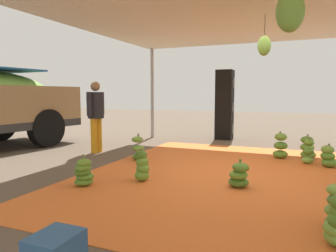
{
  "coord_description": "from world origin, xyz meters",
  "views": [
    {
      "loc": [
        -5.29,
        -1.05,
        1.39
      ],
      "look_at": [
        -0.79,
        0.83,
        0.9
      ],
      "focal_mm": 33.55,
      "sensor_mm": 36.0,
      "label": 1
    }
  ],
  "objects_px": {
    "banana_bunch_12": "(142,166)",
    "banana_bunch_0": "(239,176)",
    "banana_bunch_7": "(280,147)",
    "banana_bunch_9": "(138,149)",
    "banana_bunch_4": "(84,173)",
    "banana_bunch_1": "(308,152)",
    "worker_0": "(96,111)",
    "banana_bunch_2": "(328,157)",
    "banana_bunch_3": "(307,148)",
    "speaker_stack": "(225,105)"
  },
  "relations": [
    {
      "from": "banana_bunch_1",
      "to": "banana_bunch_9",
      "type": "height_order",
      "value": "banana_bunch_9"
    },
    {
      "from": "banana_bunch_12",
      "to": "banana_bunch_4",
      "type": "bearing_deg",
      "value": 130.25
    },
    {
      "from": "banana_bunch_7",
      "to": "banana_bunch_9",
      "type": "relative_size",
      "value": 1.04
    },
    {
      "from": "banana_bunch_2",
      "to": "speaker_stack",
      "type": "relative_size",
      "value": 0.21
    },
    {
      "from": "banana_bunch_3",
      "to": "banana_bunch_0",
      "type": "bearing_deg",
      "value": 159.97
    },
    {
      "from": "banana_bunch_7",
      "to": "banana_bunch_9",
      "type": "distance_m",
      "value": 3.08
    },
    {
      "from": "banana_bunch_7",
      "to": "speaker_stack",
      "type": "relative_size",
      "value": 0.27
    },
    {
      "from": "banana_bunch_1",
      "to": "banana_bunch_3",
      "type": "xyz_separation_m",
      "value": [
        0.57,
        0.0,
        -0.01
      ]
    },
    {
      "from": "banana_bunch_1",
      "to": "worker_0",
      "type": "bearing_deg",
      "value": 97.0
    },
    {
      "from": "banana_bunch_1",
      "to": "banana_bunch_3",
      "type": "relative_size",
      "value": 1.05
    },
    {
      "from": "banana_bunch_7",
      "to": "banana_bunch_12",
      "type": "bearing_deg",
      "value": 144.77
    },
    {
      "from": "banana_bunch_4",
      "to": "banana_bunch_7",
      "type": "relative_size",
      "value": 0.81
    },
    {
      "from": "banana_bunch_2",
      "to": "banana_bunch_12",
      "type": "bearing_deg",
      "value": 128.0
    },
    {
      "from": "banana_bunch_12",
      "to": "speaker_stack",
      "type": "height_order",
      "value": "speaker_stack"
    },
    {
      "from": "banana_bunch_3",
      "to": "banana_bunch_2",
      "type": "bearing_deg",
      "value": -154.49
    },
    {
      "from": "banana_bunch_1",
      "to": "banana_bunch_9",
      "type": "xyz_separation_m",
      "value": [
        -0.98,
        3.3,
        -0.0
      ]
    },
    {
      "from": "banana_bunch_0",
      "to": "banana_bunch_12",
      "type": "bearing_deg",
      "value": 99.1
    },
    {
      "from": "speaker_stack",
      "to": "banana_bunch_1",
      "type": "bearing_deg",
      "value": -140.91
    },
    {
      "from": "worker_0",
      "to": "speaker_stack",
      "type": "xyz_separation_m",
      "value": [
        3.44,
        -2.32,
        0.08
      ]
    },
    {
      "from": "banana_bunch_3",
      "to": "banana_bunch_7",
      "type": "relative_size",
      "value": 0.89
    },
    {
      "from": "worker_0",
      "to": "speaker_stack",
      "type": "distance_m",
      "value": 4.15
    },
    {
      "from": "banana_bunch_4",
      "to": "worker_0",
      "type": "relative_size",
      "value": 0.28
    },
    {
      "from": "banana_bunch_0",
      "to": "banana_bunch_4",
      "type": "bearing_deg",
      "value": 110.62
    },
    {
      "from": "banana_bunch_3",
      "to": "banana_bunch_4",
      "type": "bearing_deg",
      "value": 138.03
    },
    {
      "from": "speaker_stack",
      "to": "banana_bunch_7",
      "type": "bearing_deg",
      "value": -144.29
    },
    {
      "from": "banana_bunch_1",
      "to": "worker_0",
      "type": "height_order",
      "value": "worker_0"
    },
    {
      "from": "banana_bunch_0",
      "to": "speaker_stack",
      "type": "xyz_separation_m",
      "value": [
        5.01,
        1.34,
        0.88
      ]
    },
    {
      "from": "banana_bunch_9",
      "to": "banana_bunch_12",
      "type": "distance_m",
      "value": 1.61
    },
    {
      "from": "banana_bunch_0",
      "to": "banana_bunch_9",
      "type": "xyz_separation_m",
      "value": [
        1.15,
        2.31,
        0.05
      ]
    },
    {
      "from": "banana_bunch_1",
      "to": "banana_bunch_12",
      "type": "height_order",
      "value": "banana_bunch_1"
    },
    {
      "from": "banana_bunch_3",
      "to": "banana_bunch_9",
      "type": "bearing_deg",
      "value": 115.25
    },
    {
      "from": "banana_bunch_2",
      "to": "banana_bunch_12",
      "type": "height_order",
      "value": "banana_bunch_12"
    },
    {
      "from": "banana_bunch_7",
      "to": "worker_0",
      "type": "height_order",
      "value": "worker_0"
    },
    {
      "from": "banana_bunch_12",
      "to": "banana_bunch_0",
      "type": "bearing_deg",
      "value": -80.9
    },
    {
      "from": "banana_bunch_0",
      "to": "banana_bunch_1",
      "type": "height_order",
      "value": "banana_bunch_1"
    },
    {
      "from": "banana_bunch_2",
      "to": "banana_bunch_7",
      "type": "distance_m",
      "value": 1.04
    },
    {
      "from": "banana_bunch_7",
      "to": "speaker_stack",
      "type": "height_order",
      "value": "speaker_stack"
    },
    {
      "from": "banana_bunch_0",
      "to": "banana_bunch_7",
      "type": "xyz_separation_m",
      "value": [
        2.52,
        -0.45,
        0.08
      ]
    },
    {
      "from": "banana_bunch_2",
      "to": "speaker_stack",
      "type": "distance_m",
      "value": 4.14
    },
    {
      "from": "banana_bunch_2",
      "to": "banana_bunch_9",
      "type": "height_order",
      "value": "banana_bunch_9"
    },
    {
      "from": "banana_bunch_0",
      "to": "banana_bunch_3",
      "type": "relative_size",
      "value": 0.81
    },
    {
      "from": "banana_bunch_1",
      "to": "speaker_stack",
      "type": "xyz_separation_m",
      "value": [
        2.87,
        2.33,
        0.83
      ]
    },
    {
      "from": "banana_bunch_2",
      "to": "banana_bunch_7",
      "type": "bearing_deg",
      "value": 58.75
    },
    {
      "from": "banana_bunch_2",
      "to": "banana_bunch_0",
      "type": "bearing_deg",
      "value": 145.93
    },
    {
      "from": "banana_bunch_3",
      "to": "speaker_stack",
      "type": "distance_m",
      "value": 3.38
    },
    {
      "from": "banana_bunch_0",
      "to": "banana_bunch_12",
      "type": "height_order",
      "value": "banana_bunch_12"
    },
    {
      "from": "banana_bunch_2",
      "to": "worker_0",
      "type": "height_order",
      "value": "worker_0"
    },
    {
      "from": "banana_bunch_7",
      "to": "speaker_stack",
      "type": "distance_m",
      "value": 3.17
    },
    {
      "from": "banana_bunch_2",
      "to": "speaker_stack",
      "type": "height_order",
      "value": "speaker_stack"
    },
    {
      "from": "banana_bunch_3",
      "to": "banana_bunch_4",
      "type": "distance_m",
      "value": 4.75
    }
  ]
}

